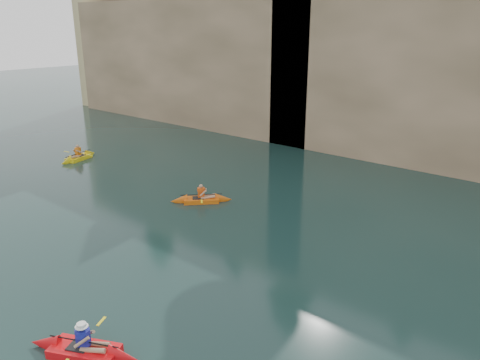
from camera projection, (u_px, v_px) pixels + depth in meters
The scene contains 9 objects.
ground at pixel (98, 351), 12.44m from camera, with size 160.00×160.00×0.00m, color black.
cliff at pixel (461, 58), 32.44m from camera, with size 70.00×16.00×12.00m, color tan.
cliff_slab_west at pixel (183, 61), 39.35m from camera, with size 26.00×2.40×10.56m, color tan.
cliff_slab_center at pixel (459, 72), 25.92m from camera, with size 24.00×2.40×11.40m, color tan.
sea_cave_west at pixel (196, 103), 38.71m from camera, with size 4.50×1.00×4.00m, color black.
sea_cave_center at pixel (349, 131), 30.38m from camera, with size 3.50×1.00×3.20m, color black.
main_kayaker at pixel (85, 350), 12.24m from camera, with size 3.25×2.07×1.21m.
kayaker_orange at pixel (201, 199), 22.75m from camera, with size 2.58×2.61×1.13m.
kayaker_yellow at pixel (79, 157), 29.84m from camera, with size 2.34×3.05×1.21m.
Camera 1 is at (9.51, -5.55, 8.29)m, focal length 35.00 mm.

